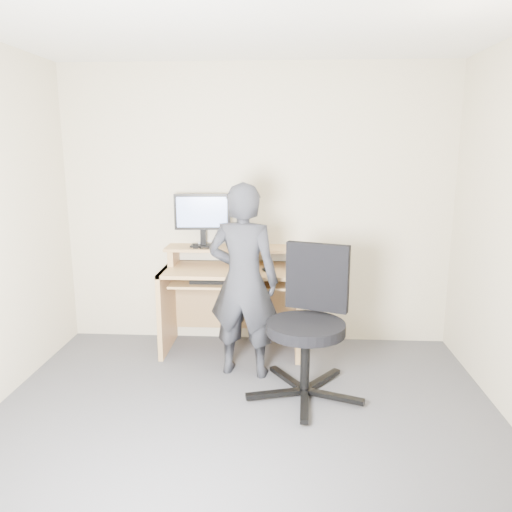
# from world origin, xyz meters

# --- Properties ---
(ground) EXTENTS (3.50, 3.50, 0.00)m
(ground) POSITION_xyz_m (0.00, 0.00, 0.00)
(ground) COLOR #535458
(ground) RESTS_ON ground
(back_wall) EXTENTS (3.50, 0.02, 2.50)m
(back_wall) POSITION_xyz_m (0.00, 1.75, 1.25)
(back_wall) COLOR beige
(back_wall) RESTS_ON ground
(ceiling) EXTENTS (3.50, 3.50, 0.02)m
(ceiling) POSITION_xyz_m (0.00, 0.00, 2.50)
(ceiling) COLOR white
(ceiling) RESTS_ON back_wall
(desk) EXTENTS (1.20, 0.60, 0.91)m
(desk) POSITION_xyz_m (-0.20, 1.53, 0.55)
(desk) COLOR tan
(desk) RESTS_ON ground
(monitor) EXTENTS (0.49, 0.14, 0.47)m
(monitor) POSITION_xyz_m (-0.47, 1.60, 1.19)
(monitor) COLOR black
(monitor) RESTS_ON desk
(external_drive) EXTENTS (0.08, 0.14, 0.20)m
(external_drive) POSITION_xyz_m (-0.16, 1.64, 1.01)
(external_drive) COLOR black
(external_drive) RESTS_ON desk
(travel_mug) EXTENTS (0.08, 0.08, 0.16)m
(travel_mug) POSITION_xyz_m (-0.10, 1.58, 0.99)
(travel_mug) COLOR silver
(travel_mug) RESTS_ON desk
(smartphone) EXTENTS (0.09, 0.14, 0.01)m
(smartphone) POSITION_xyz_m (-0.03, 1.58, 0.92)
(smartphone) COLOR black
(smartphone) RESTS_ON desk
(charger) EXTENTS (0.05, 0.05, 0.03)m
(charger) POSITION_xyz_m (-0.52, 1.51, 0.93)
(charger) COLOR black
(charger) RESTS_ON desk
(headphones) EXTENTS (0.19, 0.19, 0.06)m
(headphones) POSITION_xyz_m (-0.44, 1.66, 0.92)
(headphones) COLOR silver
(headphones) RESTS_ON desk
(keyboard) EXTENTS (0.46, 0.19, 0.03)m
(keyboard) POSITION_xyz_m (-0.31, 1.36, 0.67)
(keyboard) COLOR black
(keyboard) RESTS_ON desk
(mouse) EXTENTS (0.10, 0.07, 0.04)m
(mouse) POSITION_xyz_m (0.12, 1.35, 0.77)
(mouse) COLOR black
(mouse) RESTS_ON desk
(office_chair) EXTENTS (0.85, 0.82, 1.07)m
(office_chair) POSITION_xyz_m (0.44, 0.70, 0.58)
(office_chair) COLOR black
(office_chair) RESTS_ON ground
(person) EXTENTS (0.61, 0.46, 1.53)m
(person) POSITION_xyz_m (-0.06, 0.99, 0.76)
(person) COLOR black
(person) RESTS_ON ground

